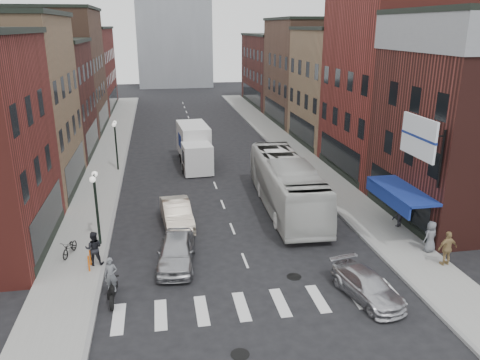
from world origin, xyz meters
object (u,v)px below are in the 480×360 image
box_truck (194,146)px  sedan_left_near (176,251)px  streetlamp_far (115,136)px  ped_right_a (399,214)px  sedan_left_far (177,213)px  transit_bus (286,184)px  ped_right_c (431,237)px  curb_car (367,286)px  ped_left_solo (94,248)px  streetlamp_near (96,196)px  motorcycle_rider (112,281)px  bike_rack (90,261)px  ped_right_b (447,248)px  billboard_sign (420,138)px  parked_bicycle (70,247)px

box_truck → sedan_left_near: size_ratio=1.76×
streetlamp_far → ped_right_a: size_ratio=2.69×
sedan_left_far → transit_bus: bearing=7.7°
transit_bus → ped_right_c: bearing=-50.9°
ped_right_a → curb_car: bearing=31.1°
transit_bus → curb_car: (0.65, -10.93, -1.08)m
ped_left_solo → ped_right_c: (17.00, -1.61, -0.03)m
sedan_left_far → ped_right_a: (12.78, -2.74, 0.16)m
streetlamp_near → ped_right_a: (17.00, -0.67, -2.00)m
sedan_left_far → ped_right_a: size_ratio=3.01×
box_truck → sedan_left_near: 17.68m
motorcycle_rider → sedan_left_near: (2.87, 2.77, -0.22)m
bike_rack → ped_right_b: size_ratio=0.45×
streetlamp_near → sedan_left_far: size_ratio=0.89×
motorcycle_rider → bike_rack: bearing=120.6°
motorcycle_rider → ped_right_a: bearing=23.7°
billboard_sign → streetlamp_far: 23.92m
billboard_sign → parked_bicycle: (-17.36, 2.41, -5.56)m
bike_rack → motorcycle_rider: motorcycle_rider is taller
billboard_sign → streetlamp_near: billboard_sign is taller
billboard_sign → streetlamp_near: 16.68m
billboard_sign → motorcycle_rider: bearing=-172.0°
ped_right_a → ped_left_solo: bearing=-16.4°
billboard_sign → ped_left_solo: 16.83m
bike_rack → transit_bus: transit_bus is taller
sedan_left_near → ped_right_b: bearing=-4.4°
streetlamp_near → bike_rack: bearing=-94.2°
parked_bicycle → motorcycle_rider: bearing=-46.6°
sedan_left_near → billboard_sign: bearing=3.6°
streetlamp_far → ped_right_c: size_ratio=2.45×
ped_right_a → ped_right_c: (0.00, -3.28, 0.07)m
motorcycle_rider → billboard_sign: bearing=14.5°
motorcycle_rider → ped_right_a: size_ratio=1.36×
billboard_sign → ped_right_b: (1.01, -1.90, -5.10)m
transit_bus → ped_right_c: 9.47m
motorcycle_rider → box_truck: bearing=81.9°
transit_bus → curb_car: size_ratio=2.96×
streetlamp_far → ped_right_b: size_ratio=2.32×
curb_car → parked_bicycle: 14.75m
sedan_left_near → ped_left_solo: bearing=179.6°
bike_rack → box_truck: size_ratio=0.10×
sedan_left_far → ped_left_solo: bearing=-138.3°
box_truck → parked_bicycle: 17.59m
bike_rack → ped_right_b: (17.20, -2.70, 0.49)m
streetlamp_far → bike_rack: streetlamp_far is taller
ped_left_solo → transit_bus: bearing=-149.8°
sedan_left_far → ped_right_c: size_ratio=2.75×
streetlamp_near → motorcycle_rider: size_ratio=1.98×
motorcycle_rider → ped_right_c: (15.90, 1.66, 0.02)m
streetlamp_far → sedan_left_far: 12.83m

